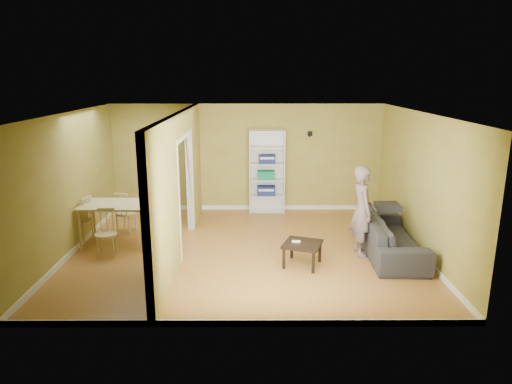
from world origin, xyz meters
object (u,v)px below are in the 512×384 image
at_px(sofa, 390,231).
at_px(chair_left, 80,219).
at_px(dining_table, 116,207).
at_px(person, 362,203).
at_px(chair_near, 106,233).
at_px(coffee_table, 302,246).
at_px(chair_far, 126,212).
at_px(bookshelf, 267,171).

bearing_deg(sofa, chair_left, 86.22).
relative_size(sofa, dining_table, 1.80).
height_order(person, chair_near, person).
distance_m(sofa, chair_near, 5.27).
bearing_deg(chair_left, dining_table, 100.95).
height_order(coffee_table, chair_far, chair_far).
bearing_deg(chair_near, sofa, -4.40).
height_order(coffee_table, chair_left, chair_left).
height_order(bookshelf, coffee_table, bookshelf).
bearing_deg(chair_near, dining_table, 83.83).
bearing_deg(chair_near, bookshelf, 37.91).
bearing_deg(chair_left, chair_near, 59.75).
bearing_deg(coffee_table, chair_far, 153.50).
height_order(dining_table, chair_left, chair_left).
relative_size(bookshelf, chair_left, 2.10).
height_order(person, dining_table, person).
height_order(person, chair_left, person).
relative_size(sofa, bookshelf, 1.17).
distance_m(bookshelf, chair_left, 4.36).
height_order(sofa, chair_far, chair_far).
bearing_deg(coffee_table, chair_left, 164.79).
xyz_separation_m(chair_left, chair_near, (0.72, -0.71, -0.04)).
bearing_deg(dining_table, coffee_table, -17.56).
bearing_deg(chair_far, bookshelf, -137.23).
xyz_separation_m(sofa, dining_table, (-5.26, 0.58, 0.29)).
xyz_separation_m(bookshelf, chair_far, (-3.03, -1.54, -0.55)).
relative_size(dining_table, chair_left, 1.37).
height_order(coffee_table, dining_table, dining_table).
height_order(chair_left, chair_far, chair_left).
relative_size(person, chair_left, 2.07).
bearing_deg(chair_near, coffee_table, -12.70).
relative_size(dining_table, chair_near, 1.48).
xyz_separation_m(dining_table, chair_near, (-0.01, -0.67, -0.29)).
distance_m(sofa, chair_left, 6.02).
distance_m(person, coffee_table, 1.40).
xyz_separation_m(sofa, coffee_table, (-1.69, -0.55, -0.09)).
bearing_deg(sofa, person, 94.89).
bearing_deg(coffee_table, dining_table, 162.44).
distance_m(sofa, person, 0.78).
distance_m(dining_table, chair_near, 0.73).
relative_size(dining_table, chair_far, 1.45).
xyz_separation_m(chair_near, chair_far, (0.01, 1.31, 0.01)).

